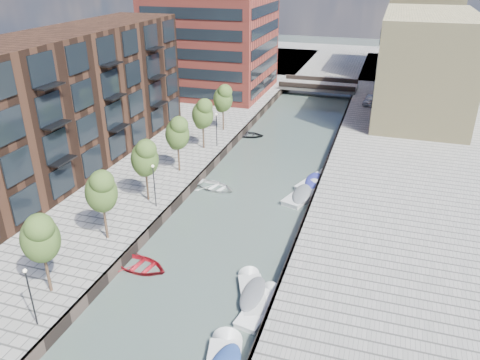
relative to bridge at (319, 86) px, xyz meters
The scene contains 27 objects.
water 32.03m from the bridge, 90.00° to the right, with size 300.00×300.00×0.00m, color #38473F.
quay_left 48.17m from the bridge, 138.37° to the right, with size 60.00×140.00×1.00m, color gray.
quay_right 35.79m from the bridge, 63.43° to the right, with size 20.00×140.00×1.00m, color gray.
quay_wall_left 32.59m from the bridge, 100.79° to the right, with size 0.25×140.00×1.00m, color #332823.
quay_wall_right 32.59m from the bridge, 79.21° to the right, with size 0.25×140.00×1.00m, color #332823.
far_closure 28.01m from the bridge, 90.00° to the left, with size 80.00×40.00×1.00m, color gray.
apartment_block 46.99m from the bridge, 115.46° to the right, with size 8.00×38.00×14.00m, color black.
tan_block_near 19.99m from the bridge, 32.01° to the right, with size 12.00×25.00×14.00m, color tan.
tan_block_far 23.87m from the bridge, 45.00° to the left, with size 12.00×20.00×16.00m, color tan.
bridge is the anchor object (origin of this frame).
tree_1 61.71m from the bridge, 97.93° to the right, with size 2.50×2.50×5.95m.
tree_2 54.81m from the bridge, 98.95° to the right, with size 2.50×2.50×5.95m.
tree_3 47.92m from the bridge, 100.25° to the right, with size 2.50×2.50×5.95m.
tree_4 41.08m from the bridge, 102.00° to the right, with size 2.50×2.50×5.95m.
tree_5 34.30m from the bridge, 104.44° to the right, with size 2.50×2.50×5.95m.
tree_6 27.63m from the bridge, 108.10° to the right, with size 2.50×2.50×5.95m.
lamp_0 64.44m from the bridge, 96.42° to the right, with size 0.24×0.24×4.12m.
lamp_1 48.58m from the bridge, 98.53° to the right, with size 0.24×0.24×4.12m.
lamp_2 32.87m from the bridge, 102.68° to the right, with size 0.24×0.24×4.12m.
sloop_2 55.91m from the bridge, 94.87° to the right, with size 3.27×4.58×0.95m, color maroon.
sloop_3 41.33m from the bridge, 95.64° to the right, with size 3.16×4.42×0.92m, color silver.
sloop_4 25.51m from the bridge, 102.24° to the right, with size 3.02×4.23×0.88m, color black.
motorboat_1 56.22m from the bridge, 85.62° to the right, with size 3.37×5.05×1.60m.
motorboat_2 57.36m from the bridge, 84.68° to the right, with size 2.33×4.74×1.51m.
motorboat_3 37.03m from the bridge, 81.34° to the right, with size 3.45×5.44×1.72m.
motorboat_4 40.29m from the bridge, 82.86° to the right, with size 3.47×5.77×1.82m.
car 11.97m from the bridge, 39.89° to the right, with size 1.69×4.19×1.43m, color #B9BABE.
Camera 1 is at (11.51, -9.44, 21.36)m, focal length 35.00 mm.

